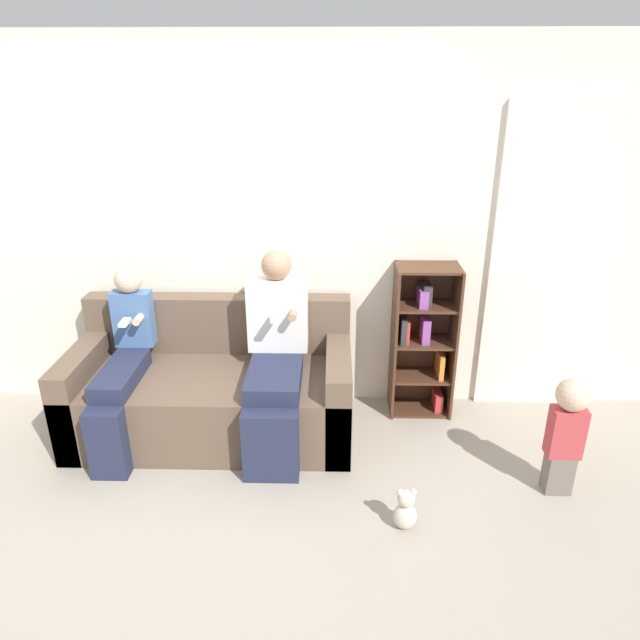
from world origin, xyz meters
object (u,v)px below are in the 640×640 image
at_px(adult_seated, 275,353).
at_px(toddler_standing, 567,429).
at_px(couch, 214,392).
at_px(child_seated, 122,363).
at_px(teddy_bear, 405,510).
at_px(bookshelf, 422,338).

relative_size(adult_seated, toddler_standing, 1.69).
distance_m(couch, child_seated, 0.63).
bearing_deg(teddy_bear, child_seated, 155.41).
bearing_deg(couch, bookshelf, 12.30).
bearing_deg(child_seated, adult_seated, 2.10).
distance_m(child_seated, teddy_bear, 1.98).
distance_m(child_seated, bookshelf, 2.04).
height_order(couch, toddler_standing, couch).
relative_size(toddler_standing, teddy_bear, 2.90).
distance_m(couch, toddler_standing, 2.23).
height_order(adult_seated, teddy_bear, adult_seated).
bearing_deg(adult_seated, couch, 167.24).
xyz_separation_m(toddler_standing, bookshelf, (-0.70, 0.92, 0.14)).
xyz_separation_m(bookshelf, teddy_bear, (-0.24, -1.25, -0.45)).
relative_size(adult_seated, teddy_bear, 4.89).
bearing_deg(teddy_bear, bookshelf, 79.27).
distance_m(couch, adult_seated, 0.57).
relative_size(child_seated, bookshelf, 1.02).
height_order(child_seated, teddy_bear, child_seated).
relative_size(couch, child_seated, 1.64).
bearing_deg(bookshelf, child_seated, -167.24).
height_order(couch, child_seated, child_seated).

